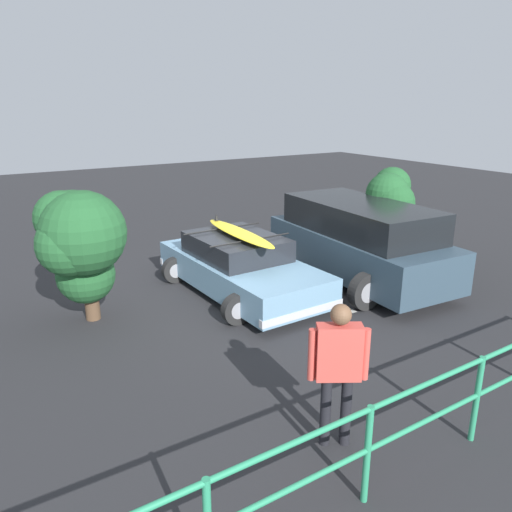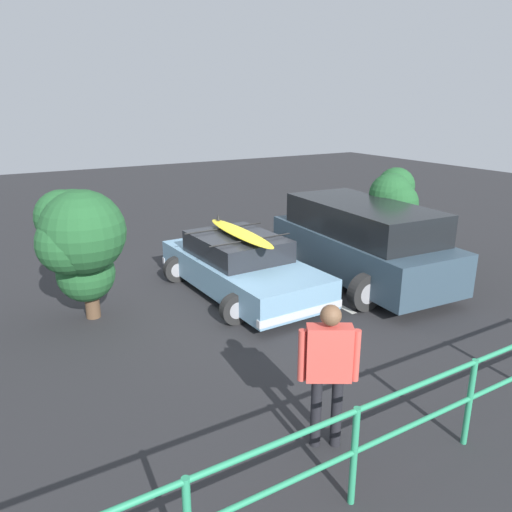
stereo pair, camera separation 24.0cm
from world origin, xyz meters
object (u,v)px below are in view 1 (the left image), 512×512
sedan_car (240,266)px  suv_car (359,241)px  person_bystander (338,363)px  bush_near_left (77,238)px  bush_near_right (392,198)px

sedan_car → suv_car: (-2.61, 0.76, 0.34)m
suv_car → person_bystander: size_ratio=2.72×
sedan_car → bush_near_left: (3.19, -0.07, 1.04)m
bush_near_left → sedan_car: bearing=178.8°
sedan_car → person_bystander: bearing=72.6°
sedan_car → bush_near_right: 4.25m
suv_car → person_bystander: bearing=44.7°
sedan_car → bush_near_right: size_ratio=1.84×
sedan_car → bush_near_left: bush_near_left is taller
sedan_car → bush_near_right: bush_near_right is taller
bush_near_left → bush_near_right: (-7.30, 0.29, 0.01)m
sedan_car → suv_car: 2.74m
bush_near_right → suv_car: bearing=19.6°
person_bystander → sedan_car: bearing=-107.4°
suv_car → bush_near_left: 5.90m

